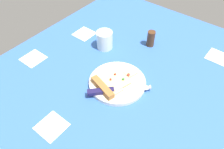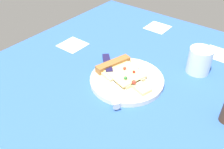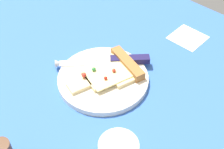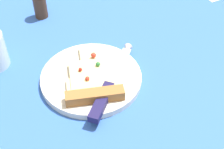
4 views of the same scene
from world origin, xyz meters
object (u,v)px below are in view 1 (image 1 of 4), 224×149
object	(u,v)px
pepper_shaker	(151,39)
drinking_glass	(105,40)
knife	(113,90)
pizza_slice	(112,83)
plate	(117,82)

from	to	relation	value
pepper_shaker	drinking_glass	bearing A→B (deg)	-47.91
knife	drinking_glass	xyz separation A→B (cm)	(-19.86, -20.35, 2.03)
knife	pepper_shaker	world-z (taller)	pepper_shaker
pizza_slice	drinking_glass	world-z (taller)	drinking_glass
plate	knife	size ratio (longest dim) A/B	1.19
knife	plate	bearing A→B (deg)	154.13
plate	knife	world-z (taller)	knife
drinking_glass	pepper_shaker	size ratio (longest dim) A/B	1.10
knife	drinking_glass	size ratio (longest dim) A/B	2.27
plate	drinking_glass	size ratio (longest dim) A/B	2.70
drinking_glass	knife	bearing A→B (deg)	45.70
knife	pepper_shaker	bearing A→B (deg)	141.68
pizza_slice	drinking_glass	distance (cm)	24.72
knife	pepper_shaker	size ratio (longest dim) A/B	2.50
drinking_glass	plate	bearing A→B (deg)	51.56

